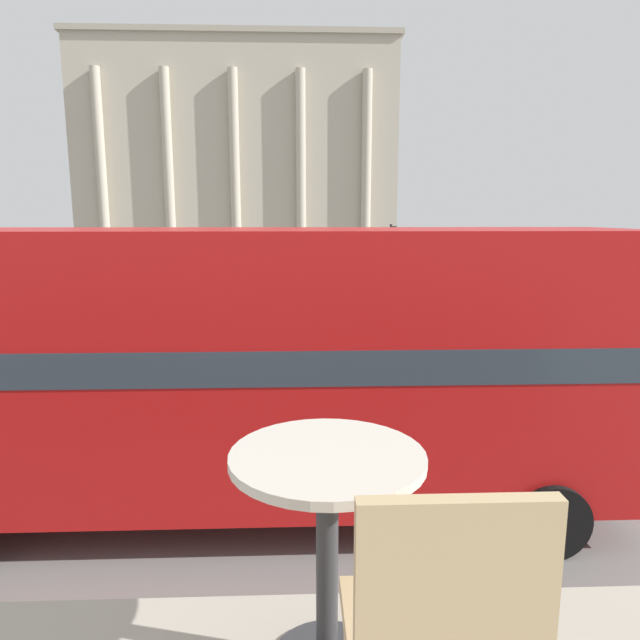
# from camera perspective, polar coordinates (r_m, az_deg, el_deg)

# --- Properties ---
(double_decker_bus) EXTENTS (10.57, 2.66, 4.26)m
(double_decker_bus) POSITION_cam_1_polar(r_m,az_deg,el_deg) (8.22, -6.40, -4.29)
(double_decker_bus) COLOR black
(double_decker_bus) RESTS_ON ground_plane
(cafe_dining_table) EXTENTS (0.60, 0.60, 0.73)m
(cafe_dining_table) POSITION_cam_1_polar(r_m,az_deg,el_deg) (1.86, 0.73, -18.70)
(cafe_dining_table) COLOR #2D2D30
(cafe_dining_table) RESTS_ON cafe_floor_slab
(cafe_chair_0) EXTENTS (0.40, 0.40, 0.91)m
(cafe_chair_0) POSITION_cam_1_polar(r_m,az_deg,el_deg) (1.47, 11.75, -28.75)
(cafe_chair_0) COLOR tan
(cafe_chair_0) RESTS_ON cafe_floor_slab
(plaza_building_left) EXTENTS (30.99, 13.38, 21.04)m
(plaza_building_left) POSITION_cam_1_polar(r_m,az_deg,el_deg) (61.40, -7.88, 15.98)
(plaza_building_left) COLOR #B2A893
(plaza_building_left) RESTS_ON ground_plane
(traffic_light_near) EXTENTS (0.42, 0.24, 3.88)m
(traffic_light_near) POSITION_cam_1_polar(r_m,az_deg,el_deg) (13.11, -25.39, 1.00)
(traffic_light_near) COLOR black
(traffic_light_near) RESTS_ON ground_plane
(traffic_light_mid) EXTENTS (0.42, 0.24, 3.41)m
(traffic_light_mid) POSITION_cam_1_polar(r_m,az_deg,el_deg) (21.65, 14.13, 4.26)
(traffic_light_mid) COLOR black
(traffic_light_mid) RESTS_ON ground_plane
(traffic_light_far) EXTENTS (0.42, 0.24, 4.03)m
(traffic_light_far) POSITION_cam_1_polar(r_m,az_deg,el_deg) (28.70, 7.19, 6.68)
(traffic_light_far) COLOR black
(traffic_light_far) RESTS_ON ground_plane
(pedestrian_olive) EXTENTS (0.32, 0.32, 1.81)m
(pedestrian_olive) POSITION_cam_1_polar(r_m,az_deg,el_deg) (19.00, 15.73, -0.29)
(pedestrian_olive) COLOR #282B33
(pedestrian_olive) RESTS_ON ground_plane
(pedestrian_blue) EXTENTS (0.32, 0.32, 1.82)m
(pedestrian_blue) POSITION_cam_1_polar(r_m,az_deg,el_deg) (35.23, 0.81, 4.88)
(pedestrian_blue) COLOR #282B33
(pedestrian_blue) RESTS_ON ground_plane
(pedestrian_black) EXTENTS (0.32, 0.32, 1.76)m
(pedestrian_black) POSITION_cam_1_polar(r_m,az_deg,el_deg) (15.84, 19.29, -2.70)
(pedestrian_black) COLOR #282B33
(pedestrian_black) RESTS_ON ground_plane
(pedestrian_white) EXTENTS (0.32, 0.32, 1.69)m
(pedestrian_white) POSITION_cam_1_polar(r_m,az_deg,el_deg) (30.58, -4.15, 3.86)
(pedestrian_white) COLOR #282B33
(pedestrian_white) RESTS_ON ground_plane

